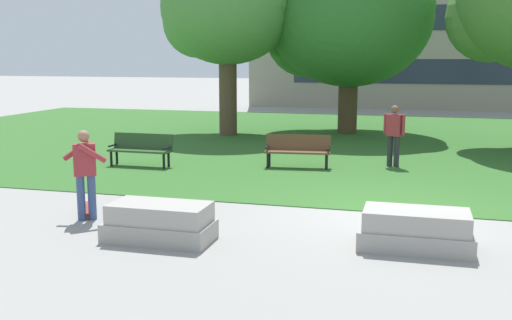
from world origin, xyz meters
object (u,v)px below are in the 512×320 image
person_skateboarder (85,169)px  park_bench_near_left (298,149)px  concrete_block_left (416,230)px  concrete_block_center (160,223)px  person_bystander_near_lawn (394,132)px  park_bench_near_right (141,148)px  skateboard (86,210)px

person_skateboarder → park_bench_near_left: 6.91m
concrete_block_left → park_bench_near_left: size_ratio=0.97×
concrete_block_center → person_bystander_near_lawn: 8.70m
concrete_block_center → park_bench_near_left: (0.94, 7.13, 0.23)m
concrete_block_center → person_bystander_near_lawn: person_bystander_near_lawn is taller
park_bench_near_right → park_bench_near_left: bearing=12.3°
person_skateboarder → concrete_block_left: bearing=-1.7°
concrete_block_left → person_skateboarder: bearing=178.3°
person_skateboarder → concrete_block_center: bearing=-24.1°
skateboard → person_bystander_near_lawn: bearing=50.2°
concrete_block_center → concrete_block_left: size_ratio=1.00×
person_skateboarder → person_bystander_near_lawn: bearing=53.0°
person_bystander_near_lawn → park_bench_near_left: bearing=-162.5°
concrete_block_center → skateboard: concrete_block_center is taller
skateboard → park_bench_near_right: park_bench_near_right is taller
person_bystander_near_lawn → concrete_block_center: bearing=-113.7°
concrete_block_left → skateboard: (-6.27, 0.54, -0.22)m
concrete_block_center → park_bench_near_left: 7.20m
concrete_block_left → concrete_block_center: bearing=-171.0°
concrete_block_left → park_bench_near_right: size_ratio=1.00×
concrete_block_center → skateboard: size_ratio=1.81×
park_bench_near_left → skateboard: bearing=-117.3°
concrete_block_center → person_bystander_near_lawn: size_ratio=1.05×
park_bench_near_left → person_bystander_near_lawn: person_bystander_near_lawn is taller
person_skateboarder → person_bystander_near_lawn: size_ratio=1.00×
park_bench_near_right → person_bystander_near_lawn: 7.06m
park_bench_near_right → person_bystander_near_lawn: bearing=14.3°
skateboard → park_bench_near_right: (-1.22, 5.01, 0.45)m
person_skateboarder → skateboard: 0.99m
concrete_block_center → person_bystander_near_lawn: bearing=66.3°
person_skateboarder → park_bench_near_left: size_ratio=0.93×
park_bench_near_right → person_bystander_near_lawn: size_ratio=1.06×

